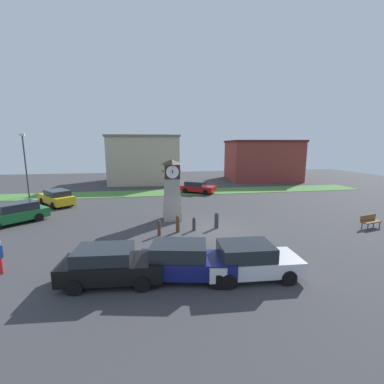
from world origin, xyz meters
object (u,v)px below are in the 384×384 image
at_px(bollard_far_row, 178,224).
at_px(car_near_tower, 184,261).
at_px(bench, 370,220).
at_px(pedestrian_near_bench, 0,255).
at_px(bollard_end_row, 159,228).
at_px(car_end_of_row, 57,197).
at_px(street_lamp_near_road, 25,162).
at_px(car_silver_hatch, 14,213).
at_px(clock_tower, 172,191).
at_px(car_navy_sedan, 110,265).
at_px(car_by_building, 250,260).
at_px(bollard_near_tower, 217,220).
at_px(car_far_lot, 197,187).
at_px(bollard_mid_row, 194,224).

xyz_separation_m(bollard_far_row, car_near_tower, (-0.43, -6.05, 0.22)).
height_order(bench, pedestrian_near_bench, pedestrian_near_bench).
relative_size(bollard_end_row, car_end_of_row, 0.22).
xyz_separation_m(car_near_tower, pedestrian_near_bench, (-8.07, 1.84, 0.09)).
height_order(bench, street_lamp_near_road, street_lamp_near_road).
relative_size(car_silver_hatch, car_end_of_row, 0.97).
distance_m(clock_tower, car_navy_sedan, 9.66).
height_order(car_by_building, pedestrian_near_bench, pedestrian_near_bench).
distance_m(bollard_end_row, car_by_building, 6.98).
distance_m(bollard_near_tower, bollard_far_row, 2.79).
height_order(car_navy_sedan, car_by_building, car_navy_sedan).
bearing_deg(clock_tower, street_lamp_near_road, 142.85).
relative_size(bollard_end_row, car_by_building, 0.24).
relative_size(car_near_tower, car_silver_hatch, 0.99).
height_order(clock_tower, bollard_far_row, clock_tower).
xyz_separation_m(bollard_far_row, pedestrian_near_bench, (-8.49, -4.21, 0.31)).
relative_size(bollard_near_tower, car_end_of_row, 0.25).
xyz_separation_m(bollard_near_tower, bollard_far_row, (-2.76, -0.39, 0.00)).
distance_m(car_end_of_row, street_lamp_near_road, 7.13).
xyz_separation_m(bollard_near_tower, car_silver_hatch, (-14.40, 3.56, 0.20)).
xyz_separation_m(bollard_end_row, car_end_of_row, (-9.33, 10.16, 0.27)).
bearing_deg(car_by_building, car_navy_sedan, 175.01).
distance_m(car_near_tower, street_lamp_near_road, 25.23).
relative_size(bollard_far_row, car_by_building, 0.27).
bearing_deg(car_end_of_row, clock_tower, -32.29).
bearing_deg(bollard_near_tower, car_navy_sedan, -135.04).
relative_size(bollard_far_row, car_silver_hatch, 0.25).
xyz_separation_m(car_by_building, car_far_lot, (1.55, 20.23, -0.04)).
relative_size(clock_tower, car_far_lot, 1.04).
relative_size(bollard_far_row, pedestrian_near_bench, 0.73).
bearing_deg(street_lamp_near_road, clock_tower, -37.15).
xyz_separation_m(clock_tower, pedestrian_near_bench, (-8.42, -7.27, -1.34)).
height_order(bollard_mid_row, pedestrian_near_bench, pedestrian_near_bench).
bearing_deg(bollard_end_row, car_by_building, -58.10).
xyz_separation_m(bollard_mid_row, car_far_lot, (2.86, 13.69, 0.26)).
height_order(bollard_far_row, pedestrian_near_bench, pedestrian_near_bench).
relative_size(car_near_tower, car_far_lot, 0.99).
relative_size(bollard_far_row, bench, 0.68).
xyz_separation_m(bollard_mid_row, car_navy_sedan, (-4.63, -6.02, 0.32)).
height_order(bollard_end_row, car_near_tower, car_near_tower).
xyz_separation_m(bollard_far_row, car_silver_hatch, (-11.64, 3.95, 0.20)).
bearing_deg(pedestrian_near_bench, car_navy_sedan, -18.35).
bearing_deg(car_end_of_row, car_navy_sedan, -65.55).
xyz_separation_m(bollard_mid_row, car_near_tower, (-1.55, -6.20, 0.33)).
relative_size(bollard_mid_row, car_by_building, 0.22).
distance_m(bollard_near_tower, car_end_of_row, 16.26).
xyz_separation_m(bollard_near_tower, car_end_of_row, (-13.34, 9.30, 0.21)).
bearing_deg(bollard_far_row, car_end_of_row, 137.50).
bearing_deg(bollard_end_row, pedestrian_near_bench, -152.65).
bearing_deg(bollard_far_row, bench, -5.84).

